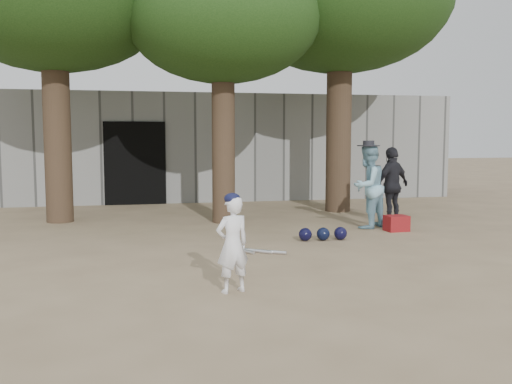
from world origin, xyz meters
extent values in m
plane|color=#937C5E|center=(0.00, 0.00, 0.00)|extent=(70.00, 70.00, 0.00)
imported|color=white|center=(-0.16, -1.21, 0.57)|extent=(0.48, 0.38, 1.13)
imported|color=#82B5CA|center=(3.26, 2.83, 0.83)|extent=(1.02, 0.97, 1.66)
imported|color=black|center=(4.01, 3.31, 0.80)|extent=(1.01, 0.76, 1.59)
cube|color=maroon|center=(3.66, 2.36, 0.15)|extent=(0.44, 0.35, 0.30)
cube|color=gray|center=(0.00, 8.00, 1.50)|extent=(16.00, 0.35, 3.00)
cube|color=black|center=(-1.20, 7.80, 1.10)|extent=(1.60, 0.08, 2.20)
cube|color=slate|center=(0.00, 10.50, 1.50)|extent=(16.00, 5.00, 3.00)
sphere|color=black|center=(1.64, 1.74, 0.12)|extent=(0.23, 0.23, 0.23)
sphere|color=black|center=(1.96, 1.71, 0.12)|extent=(0.23, 0.23, 0.23)
sphere|color=black|center=(2.28, 1.71, 0.12)|extent=(0.23, 0.23, 0.23)
cylinder|color=silver|center=(0.35, 1.12, 0.03)|extent=(0.40, 0.66, 0.06)
cylinder|color=silver|center=(0.53, 1.00, 0.03)|extent=(0.59, 0.50, 0.06)
cylinder|color=silver|center=(0.71, 0.88, 0.03)|extent=(0.64, 0.43, 0.06)
cylinder|color=brown|center=(-2.80, 5.00, 2.75)|extent=(0.56, 0.56, 5.50)
cylinder|color=brown|center=(0.60, 4.20, 2.50)|extent=(0.48, 0.48, 5.00)
ellipsoid|color=#284C19|center=(0.60, 4.20, 4.20)|extent=(4.00, 4.00, 2.60)
cylinder|color=brown|center=(3.60, 5.40, 2.90)|extent=(0.60, 0.60, 5.80)
ellipsoid|color=#284C19|center=(3.60, 5.40, 5.00)|extent=(5.20, 5.20, 3.38)
camera|label=1|loc=(-1.29, -7.64, 1.82)|focal=40.00mm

